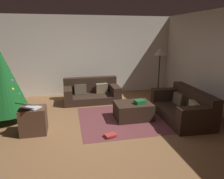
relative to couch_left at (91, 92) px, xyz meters
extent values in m
plane|color=brown|center=(-0.20, -2.25, -0.26)|extent=(6.40, 6.40, 0.00)
cube|color=silver|center=(-0.20, 0.89, 1.04)|extent=(6.40, 0.12, 2.60)
cube|color=#332319|center=(0.00, -0.10, -0.15)|extent=(1.67, 0.92, 0.22)
cube|color=#332319|center=(0.00, 0.23, 0.19)|extent=(1.67, 0.26, 0.48)
cube|color=#332319|center=(0.71, -0.09, 0.09)|extent=(0.25, 0.90, 0.26)
cube|color=#332319|center=(-0.71, -0.11, 0.09)|extent=(0.25, 0.90, 0.26)
cube|color=#8C7A5B|center=(0.33, 0.03, 0.11)|extent=(0.37, 0.18, 0.31)
cube|color=brown|center=(-0.33, 0.03, 0.11)|extent=(0.37, 0.18, 0.31)
cube|color=#332319|center=(1.95, -1.90, -0.14)|extent=(0.98, 1.81, 0.23)
cube|color=#332319|center=(2.28, -1.92, 0.22)|extent=(0.32, 1.78, 0.49)
cube|color=#332319|center=(1.92, -2.66, 0.14)|extent=(0.91, 0.28, 0.33)
cube|color=#332319|center=(1.99, -1.14, 0.14)|extent=(0.91, 0.28, 0.33)
cube|color=tan|center=(2.06, -2.26, 0.12)|extent=(0.22, 0.38, 0.31)
cube|color=brown|center=(2.10, -1.55, 0.12)|extent=(0.17, 0.37, 0.31)
cube|color=#332319|center=(0.83, -1.65, -0.06)|extent=(0.87, 0.67, 0.40)
cube|color=#19662D|center=(0.96, -1.75, 0.19)|extent=(0.27, 0.23, 0.09)
cube|color=black|center=(0.87, -1.71, 0.15)|extent=(0.09, 0.17, 0.02)
cylinder|color=brown|center=(-2.15, -1.12, -0.16)|extent=(0.10, 0.10, 0.20)
cone|color=#14531E|center=(-2.15, -1.12, 0.71)|extent=(1.08, 1.08, 1.53)
sphere|color=yellow|center=(-2.02, -0.75, 0.23)|extent=(0.07, 0.07, 0.07)
sphere|color=yellow|center=(-1.93, -1.31, 0.55)|extent=(0.08, 0.08, 0.08)
sphere|color=#CC33BF|center=(-1.94, -1.22, 0.73)|extent=(0.08, 0.08, 0.08)
sphere|color=#2699E5|center=(-1.83, -1.23, 0.40)|extent=(0.09, 0.09, 0.09)
sphere|color=green|center=(-2.13, -0.81, 0.52)|extent=(0.09, 0.09, 0.09)
cube|color=#4C3323|center=(-1.43, -1.96, 0.02)|extent=(0.52, 0.44, 0.55)
cube|color=silver|center=(-1.43, -1.96, 0.30)|extent=(0.40, 0.38, 0.02)
cube|color=black|center=(-1.52, -2.09, 0.43)|extent=(0.39, 0.37, 0.09)
cube|color=#B7332D|center=(0.07, -2.46, -0.25)|extent=(0.23, 0.17, 0.03)
cube|color=#B7332D|center=(0.09, -2.48, -0.21)|extent=(0.26, 0.21, 0.04)
cylinder|color=black|center=(2.39, 0.35, -0.25)|extent=(0.28, 0.28, 0.02)
cylinder|color=black|center=(2.39, 0.35, 0.40)|extent=(0.04, 0.04, 1.32)
cone|color=beige|center=(2.39, 0.35, 1.18)|extent=(0.36, 0.36, 0.24)
cube|color=brown|center=(0.83, -1.65, -0.26)|extent=(2.60, 2.00, 0.01)
camera|label=1|loc=(-0.68, -6.20, 1.76)|focal=33.33mm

